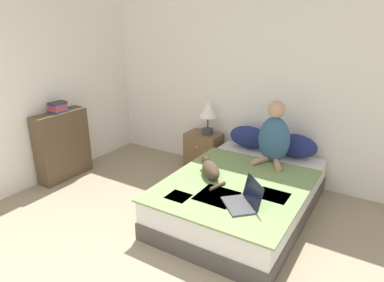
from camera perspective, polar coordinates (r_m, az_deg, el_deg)
The scene contains 12 objects.
wall_back at distance 4.65m, azimuth 13.28°, elevation 8.84°, with size 6.06×0.05×2.55m.
wall_side at distance 4.84m, azimuth -25.18°, elevation 7.90°, with size 0.05×4.46×2.55m.
bed at distance 3.97m, azimuth 8.32°, elevation -8.96°, with size 1.44×2.09×0.46m.
pillow_near at distance 4.68m, azimuth 9.46°, elevation 0.66°, with size 0.54×0.26×0.30m.
pillow_far at distance 4.50m, azimuth 16.85°, elevation -0.76°, with size 0.54×0.26×0.30m.
person_sitting at distance 4.22m, azimuth 13.53°, elevation 0.80°, with size 0.39×0.38×0.76m.
cat_tabby at distance 3.82m, azimuth 3.07°, elevation -4.70°, with size 0.44×0.51×0.17m.
laptop_open at distance 3.30m, azimuth 8.57°, elevation -9.77°, with size 0.45×0.45×0.25m.
nightstand at distance 5.07m, azimuth 1.91°, elevation -1.60°, with size 0.50×0.37×0.54m.
table_lamp at distance 4.86m, azimuth 2.67°, elevation 4.90°, with size 0.25×0.25×0.49m.
bookshelf at distance 5.02m, azimuth -20.75°, elevation -0.68°, with size 0.23×0.76×0.94m.
book_stack_top at distance 4.87m, azimuth -21.48°, elevation 5.26°, with size 0.19×0.22×0.14m.
Camera 1 is at (1.45, -0.85, 2.13)m, focal length 32.00 mm.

